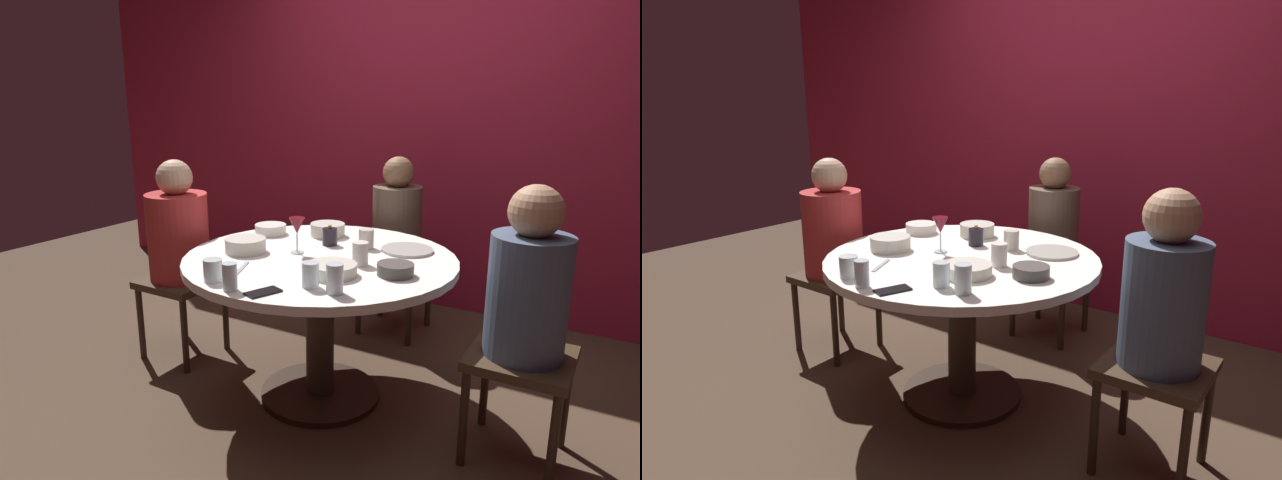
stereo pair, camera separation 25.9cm
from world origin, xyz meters
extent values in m
plane|color=#4C3828|center=(0.00, 0.00, 0.00)|extent=(8.00, 8.00, 0.00)
cube|color=maroon|center=(0.00, 1.55, 1.30)|extent=(6.00, 0.10, 2.60)
cylinder|color=white|center=(0.00, 0.00, 0.72)|extent=(1.30, 1.30, 0.04)
cylinder|color=#332319|center=(0.00, 0.00, 0.35)|extent=(0.14, 0.14, 0.70)
cylinder|color=#2D2116|center=(0.00, 0.00, 0.01)|extent=(0.60, 0.60, 0.03)
cube|color=#3F2D1E|center=(-0.92, 0.00, 0.45)|extent=(0.40, 0.40, 0.04)
cylinder|color=#B22D2D|center=(-0.92, 0.00, 0.71)|extent=(0.34, 0.34, 0.49)
sphere|color=tan|center=(-0.92, 0.00, 1.05)|extent=(0.20, 0.20, 0.20)
cylinder|color=#332319|center=(-1.09, -0.17, 0.21)|extent=(0.04, 0.04, 0.43)
cylinder|color=#332319|center=(-0.75, -0.17, 0.21)|extent=(0.04, 0.04, 0.43)
cylinder|color=#332319|center=(-1.09, 0.17, 0.21)|extent=(0.04, 0.04, 0.43)
cylinder|color=#332319|center=(-0.75, 0.17, 0.21)|extent=(0.04, 0.04, 0.43)
cube|color=#3F2D1E|center=(0.00, 0.94, 0.45)|extent=(0.40, 0.40, 0.04)
cylinder|color=brown|center=(0.00, 0.94, 0.71)|extent=(0.30, 0.30, 0.47)
sphere|color=#8C6647|center=(0.00, 0.94, 1.03)|extent=(0.19, 0.19, 0.19)
cylinder|color=#332319|center=(-0.17, 1.11, 0.21)|extent=(0.04, 0.04, 0.43)
cylinder|color=#332319|center=(-0.17, 0.77, 0.21)|extent=(0.04, 0.04, 0.43)
cylinder|color=#332319|center=(0.17, 1.11, 0.21)|extent=(0.04, 0.04, 0.43)
cylinder|color=#332319|center=(0.17, 0.77, 0.21)|extent=(0.04, 0.04, 0.43)
cube|color=#3F2D1E|center=(0.95, 0.00, 0.45)|extent=(0.40, 0.40, 0.04)
cylinder|color=#475670|center=(0.95, 0.00, 0.72)|extent=(0.31, 0.31, 0.50)
sphere|color=tan|center=(0.95, 0.00, 1.06)|extent=(0.21, 0.21, 0.21)
cylinder|color=#332319|center=(1.12, 0.17, 0.21)|extent=(0.04, 0.04, 0.43)
cylinder|color=#332319|center=(0.78, 0.17, 0.21)|extent=(0.04, 0.04, 0.43)
cylinder|color=#332319|center=(1.12, -0.17, 0.21)|extent=(0.04, 0.04, 0.43)
cylinder|color=#332319|center=(0.78, -0.17, 0.21)|extent=(0.04, 0.04, 0.43)
cylinder|color=black|center=(-0.06, 0.20, 0.78)|extent=(0.08, 0.08, 0.09)
sphere|color=#F9D159|center=(-0.06, 0.20, 0.84)|extent=(0.02, 0.02, 0.02)
cylinder|color=silver|center=(-0.12, -0.01, 0.74)|extent=(0.06, 0.06, 0.01)
cylinder|color=silver|center=(-0.12, -0.01, 0.79)|extent=(0.01, 0.01, 0.09)
cone|color=maroon|center=(-0.12, -0.01, 0.88)|extent=(0.08, 0.08, 0.08)
cylinder|color=#B2ADA3|center=(0.33, 0.29, 0.75)|extent=(0.25, 0.25, 0.01)
cube|color=black|center=(0.07, -0.55, 0.74)|extent=(0.12, 0.16, 0.01)
cylinder|color=beige|center=(-0.16, 0.36, 0.77)|extent=(0.19, 0.19, 0.07)
cylinder|color=#4C4742|center=(0.42, -0.08, 0.77)|extent=(0.16, 0.16, 0.05)
cylinder|color=beige|center=(0.19, -0.22, 0.77)|extent=(0.21, 0.21, 0.05)
cylinder|color=beige|center=(-0.35, -0.12, 0.77)|extent=(0.20, 0.20, 0.07)
cylinder|color=silver|center=(-0.45, 0.23, 0.77)|extent=(0.17, 0.17, 0.05)
cylinder|color=silver|center=(0.23, -0.02, 0.79)|extent=(0.07, 0.07, 0.11)
cylinder|color=silver|center=(-0.07, -0.58, 0.80)|extent=(0.06, 0.06, 0.11)
cylinder|color=silver|center=(-0.20, -0.53, 0.79)|extent=(0.08, 0.08, 0.09)
cylinder|color=silver|center=(0.19, -0.39, 0.79)|extent=(0.07, 0.07, 0.10)
cylinder|color=silver|center=(0.30, -0.40, 0.80)|extent=(0.07, 0.07, 0.12)
cylinder|color=beige|center=(0.13, 0.24, 0.79)|extent=(0.08, 0.08, 0.10)
cube|color=#B7B7BC|center=(-0.20, -0.34, 0.74)|extent=(0.08, 0.17, 0.01)
camera|label=1|loc=(1.28, -2.16, 1.49)|focal=30.81mm
camera|label=2|loc=(1.49, -2.02, 1.49)|focal=30.81mm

